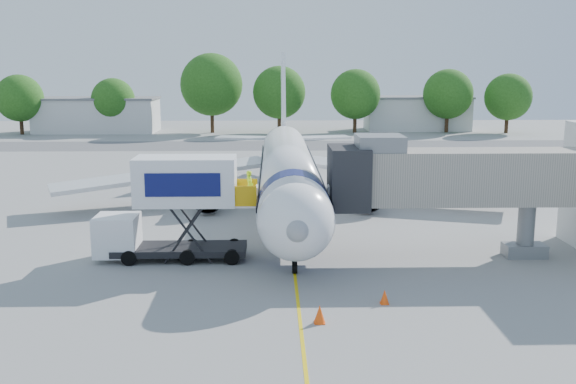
{
  "coord_description": "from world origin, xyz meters",
  "views": [
    {
      "loc": [
        -1.11,
        -39.97,
        10.17
      ],
      "look_at": [
        -0.21,
        -4.87,
        3.2
      ],
      "focal_mm": 40.0,
      "sensor_mm": 36.0,
      "label": 1
    }
  ],
  "objects_px": {
    "catering_hiloader": "(174,209)",
    "aircraft": "(288,170)",
    "jet_bridge": "(445,178)",
    "ground_tug": "(351,313)"
  },
  "relations": [
    {
      "from": "ground_tug",
      "to": "jet_bridge",
      "type": "bearing_deg",
      "value": 35.41
    },
    {
      "from": "catering_hiloader",
      "to": "jet_bridge",
      "type": "bearing_deg",
      "value": 0.01
    },
    {
      "from": "jet_bridge",
      "to": "ground_tug",
      "type": "bearing_deg",
      "value": -122.19
    },
    {
      "from": "catering_hiloader",
      "to": "aircraft",
      "type": "bearing_deg",
      "value": 60.59
    },
    {
      "from": "aircraft",
      "to": "catering_hiloader",
      "type": "distance_m",
      "value": 12.77
    },
    {
      "from": "aircraft",
      "to": "jet_bridge",
      "type": "bearing_deg",
      "value": -54.3
    },
    {
      "from": "jet_bridge",
      "to": "catering_hiloader",
      "type": "xyz_separation_m",
      "value": [
        -14.26,
        -0.0,
        -1.58
      ]
    },
    {
      "from": "jet_bridge",
      "to": "ground_tug",
      "type": "xyz_separation_m",
      "value": [
        -6.09,
        -9.67,
        -3.59
      ]
    },
    {
      "from": "jet_bridge",
      "to": "ground_tug",
      "type": "relative_size",
      "value": 3.46
    },
    {
      "from": "jet_bridge",
      "to": "catering_hiloader",
      "type": "bearing_deg",
      "value": -179.99
    }
  ]
}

